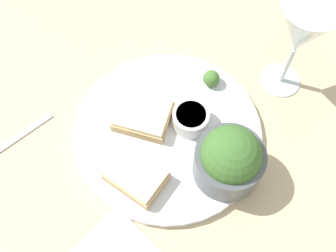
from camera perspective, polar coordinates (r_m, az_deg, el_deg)
ground_plane at (r=0.67m, az=0.00°, el=-1.27°), size 4.00×4.00×0.00m
dinner_plate at (r=0.66m, az=0.00°, el=-1.02°), size 0.29×0.29×0.01m
salad_bowl at (r=0.60m, az=8.35°, el=-4.45°), size 0.10×0.10×0.10m
sauce_ramekin at (r=0.65m, az=3.08°, el=1.06°), size 0.06×0.06×0.03m
cheese_toast_near at (r=0.66m, az=-3.40°, el=1.47°), size 0.11×0.10×0.03m
cheese_toast_far at (r=0.62m, az=-4.33°, el=-6.75°), size 0.09×0.08×0.03m
wine_glass at (r=0.64m, az=17.76°, el=12.17°), size 0.09×0.09×0.18m
garnish at (r=0.69m, az=5.88°, el=6.44°), size 0.03×0.03×0.03m
fork at (r=0.71m, az=-21.11°, el=-2.45°), size 0.01×0.17×0.01m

